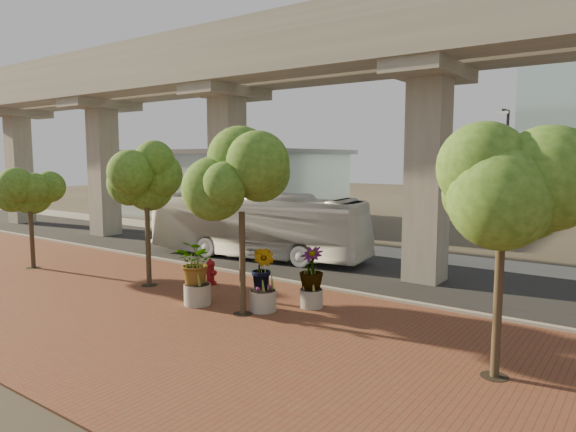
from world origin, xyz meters
The scene contains 18 objects.
ground centered at (0.00, 0.00, 0.00)m, with size 160.00×160.00×0.00m, color #312E24.
brick_plaza centered at (0.00, -8.00, 0.03)m, with size 70.00×13.00×0.06m, color brown.
asphalt_road centered at (0.00, 2.00, 0.02)m, with size 90.00×8.00×0.04m, color black.
curb_strip centered at (0.00, -2.00, 0.08)m, with size 70.00×0.25×0.16m, color gray.
far_sidewalk centered at (0.00, 7.50, 0.03)m, with size 90.00×3.00×0.06m, color gray.
transit_viaduct centered at (0.00, 2.00, 7.29)m, with size 72.00×5.60×12.40m.
station_pavilion centered at (-20.00, 16.00, 3.22)m, with size 23.00×13.00×6.30m.
transit_bus centered at (-3.71, 1.82, 1.78)m, with size 3.00×12.78×3.56m, color silver.
fire_hydrant centered at (-1.32, -4.28, 0.61)m, with size 0.57×0.51×1.14m.
planter_front centered at (0.50, -6.84, 1.56)m, with size 2.24×2.24×2.47m.
planter_right centered at (4.17, -4.58, 1.42)m, with size 2.11×2.11×2.25m.
planter_left centered at (3.00, -5.99, 1.49)m, with size 2.15×2.15×2.36m.
street_tree_far_west centered at (-10.97, -7.08, 4.16)m, with size 3.18×3.18×5.57m.
street_tree_near_west centered at (-3.34, -6.00, 4.69)m, with size 3.37×3.37×6.19m.
street_tree_near_east centered at (2.67, -6.74, 4.75)m, with size 3.56×3.56×6.33m.
street_tree_far_east centered at (11.30, -6.96, 4.74)m, with size 3.83×3.83×6.44m.
streetlamp_west centered at (-10.03, 5.89, 4.34)m, with size 0.37×1.08×7.42m.
streetlamp_east centered at (8.33, 6.02, 4.55)m, with size 0.39×1.13×7.80m.
Camera 1 is at (14.36, -20.15, 5.59)m, focal length 32.00 mm.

